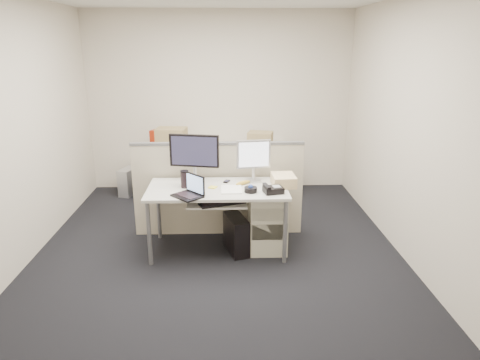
{
  "coord_description": "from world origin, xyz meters",
  "views": [
    {
      "loc": [
        0.1,
        -4.36,
        2.2
      ],
      "look_at": [
        0.25,
        0.15,
        0.77
      ],
      "focal_mm": 32.0,
      "sensor_mm": 36.0,
      "label": 1
    }
  ],
  "objects_px": {
    "laptop": "(187,187)",
    "desk_phone": "(273,190)",
    "desk": "(218,193)",
    "monitor_main": "(194,159)"
  },
  "relations": [
    {
      "from": "laptop",
      "to": "desk_phone",
      "type": "distance_m",
      "value": 0.89
    },
    {
      "from": "desk_phone",
      "to": "monitor_main",
      "type": "bearing_deg",
      "value": 144.38
    },
    {
      "from": "laptop",
      "to": "desk_phone",
      "type": "bearing_deg",
      "value": 53.97
    },
    {
      "from": "laptop",
      "to": "desk",
      "type": "bearing_deg",
      "value": 90.53
    },
    {
      "from": "desk",
      "to": "monitor_main",
      "type": "distance_m",
      "value": 0.46
    },
    {
      "from": "desk",
      "to": "desk_phone",
      "type": "distance_m",
      "value": 0.62
    },
    {
      "from": "monitor_main",
      "to": "desk_phone",
      "type": "xyz_separation_m",
      "value": [
        0.83,
        -0.36,
        -0.24
      ]
    },
    {
      "from": "monitor_main",
      "to": "desk_phone",
      "type": "relative_size",
      "value": 2.82
    },
    {
      "from": "desk",
      "to": "laptop",
      "type": "height_order",
      "value": "laptop"
    },
    {
      "from": "monitor_main",
      "to": "desk",
      "type": "bearing_deg",
      "value": -24.42
    }
  ]
}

